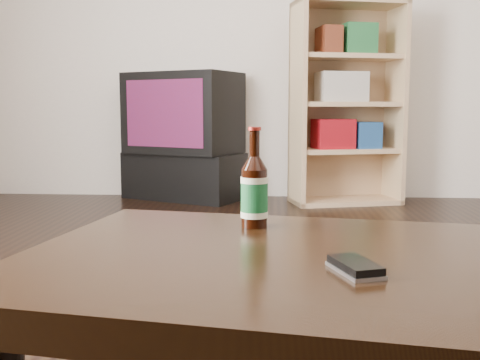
# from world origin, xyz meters

# --- Properties ---
(wall_back) EXTENTS (5.00, 0.02, 2.70)m
(wall_back) POSITION_xyz_m (0.00, 3.01, 1.35)
(wall_back) COLOR silver
(wall_back) RESTS_ON ground
(tv_stand) EXTENTS (0.97, 0.76, 0.35)m
(tv_stand) POSITION_xyz_m (-0.91, 2.86, 0.17)
(tv_stand) COLOR black
(tv_stand) RESTS_ON floor
(tv) EXTENTS (0.93, 0.79, 0.60)m
(tv) POSITION_xyz_m (-0.91, 2.85, 0.65)
(tv) COLOR black
(tv) RESTS_ON tv_stand
(bookshelf) EXTENTS (0.83, 0.53, 1.42)m
(bookshelf) POSITION_xyz_m (0.27, 2.74, 0.74)
(bookshelf) COLOR tan
(bookshelf) RESTS_ON floor
(coffee_table) EXTENTS (1.26, 0.86, 0.44)m
(coffee_table) POSITION_xyz_m (-0.09, -0.43, 0.38)
(coffee_table) COLOR black
(coffee_table) RESTS_ON floor
(beer_bottle) EXTENTS (0.07, 0.07, 0.21)m
(beer_bottle) POSITION_xyz_m (-0.28, -0.19, 0.51)
(beer_bottle) COLOR black
(beer_bottle) RESTS_ON coffee_table
(phone) EXTENTS (0.08, 0.11, 0.02)m
(phone) POSITION_xyz_m (-0.11, -0.51, 0.44)
(phone) COLOR #A2A2A5
(phone) RESTS_ON coffee_table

